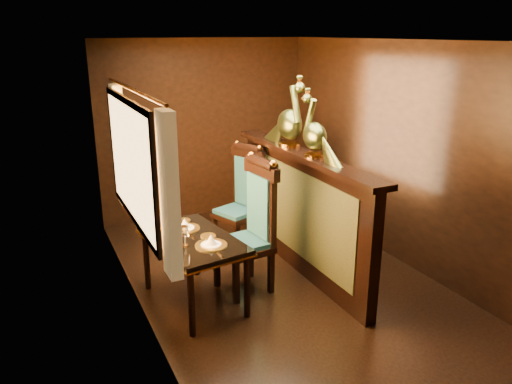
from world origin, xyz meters
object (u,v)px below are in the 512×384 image
peacock_left (315,124)px  peacock_right (290,111)px  chair_left (254,221)px  chair_right (243,194)px  dining_table (192,244)px

peacock_left → peacock_right: bearing=90.0°
chair_left → chair_right: size_ratio=1.07×
peacock_left → dining_table: bearing=178.8°
dining_table → peacock_left: (1.32, -0.03, 1.07)m
chair_right → peacock_right: bearing=-80.5°
chair_right → peacock_right: size_ratio=1.67×
dining_table → chair_right: chair_right is taller
dining_table → peacock_right: 1.81m
chair_left → peacock_left: (0.64, -0.07, 0.96)m
dining_table → peacock_left: bearing=-9.5°
dining_table → chair_left: 0.69m
chair_right → peacock_right: 1.24m
dining_table → chair_right: bearing=37.9°
peacock_right → chair_left: bearing=-144.8°
dining_table → peacock_right: size_ratio=1.61×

